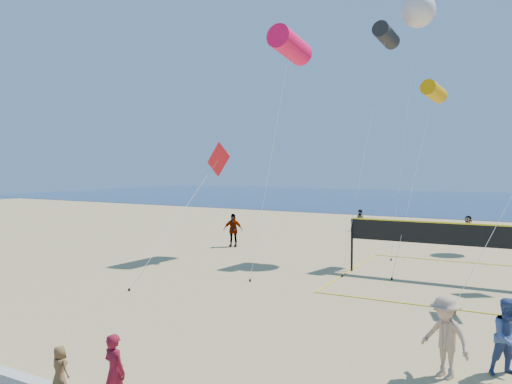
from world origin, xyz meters
The scene contains 14 objects.
ocean centered at (0.00, 62.00, 0.01)m, with size 140.00×50.00×0.03m, color navy.
woman centered at (-1.98, -2.22, 0.74)m, with size 0.54×0.35×1.48m, color maroon.
toddler centered at (-2.49, -3.06, 1.01)m, with size 0.40×0.26×0.82m, color brown.
bystander_a centered at (4.54, 3.21, 0.87)m, with size 0.84×0.66×1.74m, color #344C83.
bystander_b centered at (3.31, 2.41, 0.91)m, with size 1.18×0.68×1.82m, color tan.
far_person_0 centered at (-10.20, 15.34, 0.96)m, with size 1.13×0.47×1.92m, color gray.
far_person_1 centered at (1.43, 24.33, 0.79)m, with size 1.47×0.47×1.58m, color gray.
far_person_3 centered at (-5.89, 25.88, 0.76)m, with size 0.74×0.58×1.52m, color gray.
volleyball_net centered at (2.29, 12.39, 1.63)m, with size 9.18×9.04×2.38m.
kite_0 centered at (-6.52, 15.19, 11.04)m, with size 2.24×8.56×11.89m.
kite_1 centered at (-1.82, 16.67, 11.30)m, with size 0.98×6.94×11.87m.
kite_2 centered at (0.64, 16.14, 8.22)m, with size 1.25×5.81×8.73m.
kite_3 centered at (-9.02, 11.79, 4.78)m, with size 1.78×7.72×5.89m.
kite_6 centered at (-0.44, 17.67, 12.60)m, with size 1.75×3.08×13.46m.
Camera 1 is at (4.92, -9.04, 4.67)m, focal length 35.00 mm.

